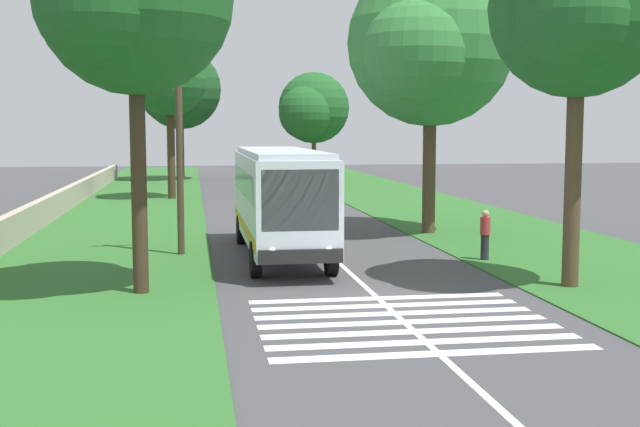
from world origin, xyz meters
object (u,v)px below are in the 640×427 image
at_px(roadside_tree_left_1, 178,91).
at_px(roadside_tree_right_1, 573,14).
at_px(coach_bus, 280,195).
at_px(trailing_car_0, 313,198).
at_px(trailing_car_1, 295,189).
at_px(roadside_tree_left_0, 130,2).
at_px(utility_pole, 179,133).
at_px(trailing_minibus_0, 286,168).
at_px(pedestrian, 485,234).
at_px(roadside_tree_right_0, 311,110).
at_px(roadside_tree_left_2, 168,82).
at_px(roadside_tree_right_2, 426,48).

bearing_deg(roadside_tree_left_1, roadside_tree_right_1, -167.32).
bearing_deg(coach_bus, roadside_tree_right_1, -132.55).
height_order(trailing_car_0, trailing_car_1, same).
xyz_separation_m(roadside_tree_left_0, utility_pole, (6.65, -1.11, -3.45)).
relative_size(coach_bus, trailing_minibus_0, 1.86).
relative_size(trailing_car_1, roadside_tree_left_1, 0.38).
height_order(roadside_tree_left_0, pedestrian, roadside_tree_left_0).
height_order(trailing_car_1, trailing_minibus_0, trailing_minibus_0).
relative_size(trailing_car_1, roadside_tree_right_0, 0.46).
height_order(trailing_car_0, utility_pole, utility_pole).
xyz_separation_m(coach_bus, utility_pole, (0.84, 3.41, 2.15)).
relative_size(trailing_minibus_0, roadside_tree_right_1, 0.59).
bearing_deg(roadside_tree_left_0, trailing_car_1, -15.35).
bearing_deg(trailing_car_1, roadside_tree_left_0, 164.65).
distance_m(roadside_tree_left_2, roadside_tree_right_0, 22.83).
bearing_deg(coach_bus, utility_pole, 76.24).
xyz_separation_m(roadside_tree_left_2, roadside_tree_right_1, (-31.42, -11.79, 0.19)).
xyz_separation_m(trailing_car_1, roadside_tree_right_0, (21.02, -4.13, 5.45)).
distance_m(coach_bus, roadside_tree_right_2, 10.49).
height_order(coach_bus, roadside_tree_left_0, roadside_tree_left_0).
distance_m(trailing_minibus_0, roadside_tree_left_1, 15.69).
distance_m(trailing_car_1, pedestrian, 25.25).
xyz_separation_m(roadside_tree_left_2, utility_pole, (-23.82, -1.01, -3.08)).
relative_size(roadside_tree_left_2, roadside_tree_right_1, 0.97).
bearing_deg(trailing_car_0, utility_pole, 155.61).
bearing_deg(pedestrian, trailing_car_1, 7.64).
height_order(roadside_tree_right_0, utility_pole, roadside_tree_right_0).
bearing_deg(roadside_tree_right_1, utility_pole, 54.82).
xyz_separation_m(roadside_tree_left_1, pedestrian, (-46.07, -10.83, -6.79)).
bearing_deg(roadside_tree_left_1, roadside_tree_left_2, 178.95).
distance_m(trailing_minibus_0, roadside_tree_right_0, 13.39).
bearing_deg(roadside_tree_left_0, roadside_tree_right_1, -94.56).
bearing_deg(pedestrian, roadside_tree_right_1, -172.72).
relative_size(coach_bus, utility_pole, 1.36).
bearing_deg(utility_pole, pedestrian, -105.49).
height_order(trailing_car_0, pedestrian, pedestrian).
height_order(coach_bus, roadside_tree_right_1, roadside_tree_right_1).
bearing_deg(pedestrian, roadside_tree_right_0, -0.97).
bearing_deg(roadside_tree_left_2, trailing_minibus_0, -48.36).
height_order(roadside_tree_right_1, utility_pole, roadside_tree_right_1).
height_order(roadside_tree_right_2, utility_pole, roadside_tree_right_2).
xyz_separation_m(trailing_car_1, roadside_tree_left_0, (-28.86, 7.92, 7.08)).
bearing_deg(coach_bus, trailing_minibus_0, -6.87).
bearing_deg(trailing_car_0, trailing_minibus_0, -1.08).
distance_m(roadside_tree_right_0, pedestrian, 46.35).
xyz_separation_m(trailing_minibus_0, roadside_tree_left_1, (12.06, 7.93, 6.15)).
relative_size(trailing_car_0, roadside_tree_left_1, 0.38).
bearing_deg(roadside_tree_right_2, roadside_tree_left_2, 30.50).
bearing_deg(trailing_minibus_0, roadside_tree_right_0, -16.98).
height_order(trailing_car_1, roadside_tree_left_0, roadside_tree_left_0).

